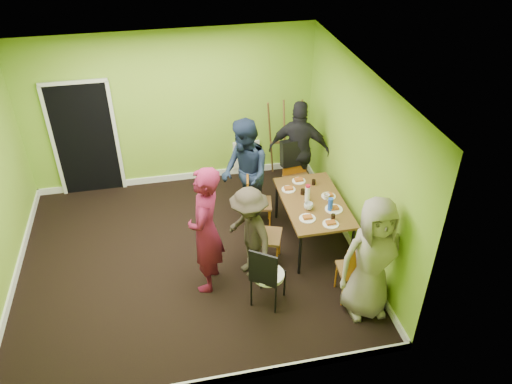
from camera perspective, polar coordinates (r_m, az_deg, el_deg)
ground at (r=7.68m, az=-7.54°, el=-7.45°), size 5.00×5.00×0.00m
room_walls at (r=7.11m, az=-8.35°, el=-1.27°), size 5.04×4.54×2.82m
dining_table at (r=7.56m, az=6.56°, el=-1.39°), size 0.90×1.50×0.75m
chair_left_far at (r=7.92m, az=-0.18°, el=-0.79°), size 0.45×0.45×0.94m
chair_left_near at (r=7.20m, az=0.53°, el=-4.36°), size 0.55×0.54×1.03m
chair_back_end at (r=8.43m, az=4.54°, el=3.69°), size 0.53×0.61×1.14m
chair_front_end at (r=6.75m, az=11.37°, el=-8.63°), size 0.43×0.44×0.98m
chair_bentwood at (r=6.57m, az=1.20°, el=-9.35°), size 0.53×0.53×0.99m
easel at (r=9.04m, az=3.05°, el=5.91°), size 0.64×0.60×1.60m
plate_near_left at (r=7.75m, az=3.74°, el=0.29°), size 0.22×0.22×0.01m
plate_near_right at (r=7.16m, az=5.90°, el=-3.02°), size 0.24×0.24×0.01m
plate_far_back at (r=7.97m, az=4.91°, el=1.27°), size 0.22×0.22×0.01m
plate_far_front at (r=7.10m, az=8.54°, el=-3.63°), size 0.23×0.23×0.01m
plate_wall_back at (r=7.66m, az=8.29°, el=-0.48°), size 0.22×0.22×0.01m
plate_wall_front at (r=7.40m, az=8.88°, el=-1.95°), size 0.26×0.26×0.01m
thermos at (r=7.46m, az=5.90°, el=-0.21°), size 0.07×0.07×0.25m
blue_bottle at (r=7.31m, az=8.50°, el=-1.44°), size 0.07×0.07×0.21m
orange_bottle at (r=7.64m, az=5.90°, el=-0.06°), size 0.03×0.03×0.08m
glass_mid at (r=7.65m, az=5.37°, el=0.02°), size 0.07×0.07×0.09m
glass_back at (r=7.89m, az=6.60°, el=1.12°), size 0.06×0.06×0.09m
glass_front at (r=7.15m, az=8.79°, el=-2.88°), size 0.06×0.06×0.11m
cup_a at (r=7.33m, az=6.02°, el=-1.62°), size 0.13×0.13×0.11m
cup_b at (r=7.57m, az=8.08°, el=-0.56°), size 0.09×0.09×0.09m
person_standing at (r=6.64m, az=-5.76°, el=-4.41°), size 0.64×0.80×1.89m
person_left_far at (r=7.83m, az=-1.26°, el=2.08°), size 0.83×0.99×1.81m
person_left_near at (r=6.92m, az=-0.78°, el=-4.76°), size 0.83×1.06×1.44m
person_back_end at (r=8.53m, az=4.96°, el=4.73°), size 1.13×0.80×1.78m
person_front_end at (r=6.44m, az=13.14°, el=-7.47°), size 0.87×0.58×1.76m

